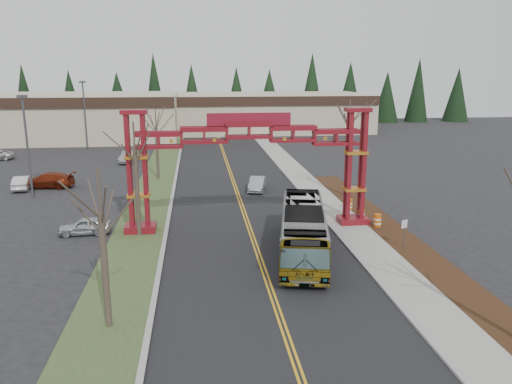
{
  "coord_description": "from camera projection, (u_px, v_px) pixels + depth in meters",
  "views": [
    {
      "loc": [
        -3.72,
        -17.53,
        11.6
      ],
      "look_at": [
        0.01,
        13.84,
        3.82
      ],
      "focal_mm": 35.0,
      "sensor_mm": 36.0,
      "label": 1
    }
  ],
  "objects": [
    {
      "name": "lane_line_left",
      "position": [
        240.0,
        204.0,
        44.19
      ],
      "size": [
        0.12,
        100.0,
        0.01
      ],
      "primitive_type": "cube",
      "color": "gold",
      "rests_on": "road"
    },
    {
      "name": "barrel_mid",
      "position": [
        360.0,
        216.0,
        38.63
      ],
      "size": [
        0.6,
        0.6,
        1.11
      ],
      "color": "#CF570B",
      "rests_on": "ground"
    },
    {
      "name": "lane_line_right",
      "position": [
        242.0,
        204.0,
        44.22
      ],
      "size": [
        0.12,
        100.0,
        0.01
      ],
      "primitive_type": "cube",
      "color": "gold",
      "rests_on": "road"
    },
    {
      "name": "bare_tree_median_near",
      "position": [
        101.0,
        214.0,
        21.79
      ],
      "size": [
        3.11,
        3.11,
        7.54
      ],
      "color": "#382D26",
      "rests_on": "ground"
    },
    {
      "name": "gateway_arch",
      "position": [
        249.0,
        149.0,
        36.03
      ],
      "size": [
        18.2,
        1.6,
        8.9
      ],
      "color": "maroon",
      "rests_on": "ground"
    },
    {
      "name": "retail_building_east",
      "position": [
        267.0,
        112.0,
        97.5
      ],
      "size": [
        38.0,
        20.3,
        7.0
      ],
      "color": "#BAAE8E",
      "rests_on": "ground"
    },
    {
      "name": "street_sign",
      "position": [
        404.0,
        228.0,
        32.77
      ],
      "size": [
        0.44,
        0.2,
        2.01
      ],
      "color": "#3F3F44",
      "rests_on": "ground"
    },
    {
      "name": "road",
      "position": [
        241.0,
        204.0,
        44.21
      ],
      "size": [
        12.0,
        110.0,
        0.02
      ],
      "primitive_type": "cube",
      "color": "black",
      "rests_on": "ground"
    },
    {
      "name": "barrel_north",
      "position": [
        349.0,
        205.0,
        41.92
      ],
      "size": [
        0.56,
        0.56,
        1.03
      ],
      "color": "#CF570B",
      "rests_on": "ground"
    },
    {
      "name": "ground",
      "position": [
        296.0,
        365.0,
        20.11
      ],
      "size": [
        200.0,
        200.0,
        0.0
      ],
      "primitive_type": "plane",
      "color": "black",
      "rests_on": "ground"
    },
    {
      "name": "sidewalk_right",
      "position": [
        325.0,
        200.0,
        45.06
      ],
      "size": [
        2.6,
        110.0,
        0.14
      ],
      "primitive_type": "cube",
      "color": "gray",
      "rests_on": "ground"
    },
    {
      "name": "transit_bus",
      "position": [
        303.0,
        230.0,
        31.8
      ],
      "size": [
        4.9,
        11.92,
        3.23
      ],
      "primitive_type": "imported",
      "rotation": [
        0.0,
        0.0,
        -0.19
      ],
      "color": "#A2A4AA",
      "rests_on": "ground"
    },
    {
      "name": "bare_tree_median_far",
      "position": [
        156.0,
        128.0,
        52.92
      ],
      "size": [
        3.04,
        3.04,
        7.63
      ],
      "color": "#382D26",
      "rests_on": "ground"
    },
    {
      "name": "parked_car_mid_a",
      "position": [
        47.0,
        180.0,
        50.12
      ],
      "size": [
        5.53,
        2.84,
        1.53
      ],
      "primitive_type": "imported",
      "rotation": [
        0.0,
        0.0,
        4.58
      ],
      "color": "maroon",
      "rests_on": "ground"
    },
    {
      "name": "light_pole_near",
      "position": [
        27.0,
        140.0,
        45.01
      ],
      "size": [
        0.82,
        0.41,
        9.41
      ],
      "color": "#3F3F44",
      "rests_on": "ground"
    },
    {
      "name": "grass_median",
      "position": [
        149.0,
        206.0,
        43.28
      ],
      "size": [
        4.0,
        110.0,
        0.08
      ],
      "primitive_type": "cube",
      "color": "#334623",
      "rests_on": "ground"
    },
    {
      "name": "light_pole_far",
      "position": [
        85.0,
        110.0,
        73.02
      ],
      "size": [
        0.86,
        0.43,
        9.97
      ],
      "color": "#3F3F44",
      "rests_on": "ground"
    },
    {
      "name": "conifer_treeline",
      "position": [
        214.0,
        94.0,
        107.29
      ],
      "size": [
        116.1,
        5.6,
        13.0
      ],
      "color": "black",
      "rests_on": "ground"
    },
    {
      "name": "bare_tree_median_mid",
      "position": [
        135.0,
        152.0,
        34.33
      ],
      "size": [
        3.1,
        3.1,
        8.16
      ],
      "color": "#382D26",
      "rests_on": "ground"
    },
    {
      "name": "curb_right",
      "position": [
        309.0,
        201.0,
        44.9
      ],
      "size": [
        0.3,
        110.0,
        0.15
      ],
      "primitive_type": "cube",
      "color": "#9A9995",
      "rests_on": "ground"
    },
    {
      "name": "bare_tree_right_far",
      "position": [
        349.0,
        125.0,
        45.06
      ],
      "size": [
        3.36,
        3.36,
        8.99
      ],
      "color": "#382D26",
      "rests_on": "ground"
    },
    {
      "name": "curb_left",
      "position": [
        171.0,
        205.0,
        43.48
      ],
      "size": [
        0.3,
        110.0,
        0.15
      ],
      "primitive_type": "cube",
      "color": "#9A9995",
      "rests_on": "ground"
    },
    {
      "name": "barrel_south",
      "position": [
        377.0,
        221.0,
        37.4
      ],
      "size": [
        0.57,
        0.57,
        1.06
      ],
      "color": "#CF570B",
      "rests_on": "ground"
    },
    {
      "name": "parked_car_near_a",
      "position": [
        85.0,
        226.0,
        35.94
      ],
      "size": [
        3.75,
        1.64,
        1.26
      ],
      "primitive_type": "imported",
      "rotation": [
        0.0,
        0.0,
        4.75
      ],
      "color": "#B6BBBF",
      "rests_on": "ground"
    },
    {
      "name": "landscape_strip",
      "position": [
        426.0,
        261.0,
        30.9
      ],
      "size": [
        2.6,
        50.0,
        0.12
      ],
      "primitive_type": "cube",
      "color": "black",
      "rests_on": "ground"
    },
    {
      "name": "retail_building_west",
      "position": [
        42.0,
        117.0,
        85.14
      ],
      "size": [
        46.0,
        22.3,
        7.5
      ],
      "color": "#BAAE8E",
      "rests_on": "ground"
    },
    {
      "name": "parked_car_far_a",
      "position": [
        129.0,
        157.0,
        63.76
      ],
      "size": [
        2.2,
        4.71,
        1.49
      ],
      "primitive_type": "imported",
      "rotation": [
        0.0,
        0.0,
        -0.14
      ],
      "color": "#97989E",
      "rests_on": "ground"
    },
    {
      "name": "parked_car_near_b",
      "position": [
        23.0,
        182.0,
        49.5
      ],
      "size": [
        1.96,
        4.3,
        1.37
      ],
      "primitive_type": "imported",
      "rotation": [
        0.0,
        0.0,
        3.27
      ],
      "color": "white",
      "rests_on": "ground"
    },
    {
      "name": "silver_sedan",
      "position": [
        257.0,
        184.0,
        48.96
      ],
      "size": [
        2.28,
        4.27,
        1.34
      ],
      "primitive_type": "imported",
      "rotation": [
        0.0,
        0.0,
        -0.22
      ],
      "color": "#A5A8AD",
      "rests_on": "ground"
    }
  ]
}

